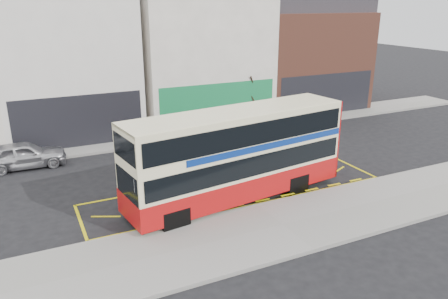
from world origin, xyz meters
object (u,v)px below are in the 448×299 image
bus_stop_post (141,188)px  car_silver (24,155)px  car_white (299,121)px  double_decker_bus (238,154)px  car_grey (175,136)px  street_tree_right (248,81)px

bus_stop_post → car_silver: 10.46m
car_silver → car_white: (16.99, -0.46, -0.05)m
double_decker_bus → car_grey: double_decker_bus is taller
bus_stop_post → car_white: size_ratio=0.68×
car_silver → car_grey: size_ratio=1.04×
street_tree_right → car_grey: bearing=-157.2°
double_decker_bus → car_grey: (-0.03, 8.14, -1.46)m
double_decker_bus → street_tree_right: street_tree_right is taller
double_decker_bus → bus_stop_post: 4.90m
bus_stop_post → car_grey: bearing=63.0°
double_decker_bus → car_silver: (-8.34, 8.22, -1.41)m
double_decker_bus → car_white: (8.64, 7.76, -1.46)m
bus_stop_post → car_grey: bus_stop_post is taller
double_decker_bus → car_white: size_ratio=2.27×
bus_stop_post → car_silver: size_ratio=0.74×
bus_stop_post → double_decker_bus: bearing=16.3°
street_tree_right → bus_stop_post: bearing=-131.9°
double_decker_bus → bus_stop_post: bearing=-170.1°
bus_stop_post → car_white: (13.31, 9.24, -1.34)m
double_decker_bus → car_grey: size_ratio=2.58×
double_decker_bus → street_tree_right: (6.37, 10.83, 0.94)m
car_white → street_tree_right: (-2.27, 3.07, 2.40)m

